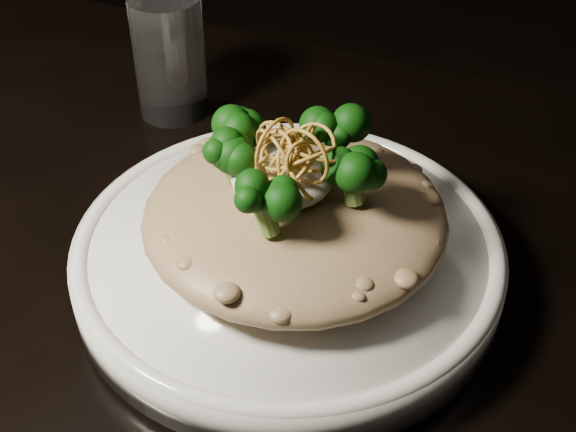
# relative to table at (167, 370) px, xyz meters

# --- Properties ---
(table) EXTENTS (1.10, 0.80, 0.75)m
(table) POSITION_rel_table_xyz_m (0.00, 0.00, 0.00)
(table) COLOR black
(table) RESTS_ON ground
(plate) EXTENTS (0.31, 0.31, 0.03)m
(plate) POSITION_rel_table_xyz_m (0.08, 0.06, 0.10)
(plate) COLOR white
(plate) RESTS_ON table
(risotto) EXTENTS (0.21, 0.21, 0.05)m
(risotto) POSITION_rel_table_xyz_m (0.08, 0.06, 0.14)
(risotto) COLOR brown
(risotto) RESTS_ON plate
(broccoli) EXTENTS (0.14, 0.14, 0.05)m
(broccoli) POSITION_rel_table_xyz_m (0.08, 0.06, 0.19)
(broccoli) COLOR black
(broccoli) RESTS_ON risotto
(cheese) EXTENTS (0.07, 0.07, 0.02)m
(cheese) POSITION_rel_table_xyz_m (0.07, 0.06, 0.17)
(cheese) COLOR white
(cheese) RESTS_ON risotto
(shallots) EXTENTS (0.06, 0.06, 0.04)m
(shallots) POSITION_rel_table_xyz_m (0.08, 0.05, 0.20)
(shallots) COLOR brown
(shallots) RESTS_ON cheese
(drinking_glass) EXTENTS (0.08, 0.08, 0.11)m
(drinking_glass) POSITION_rel_table_xyz_m (-0.11, 0.22, 0.14)
(drinking_glass) COLOR white
(drinking_glass) RESTS_ON table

